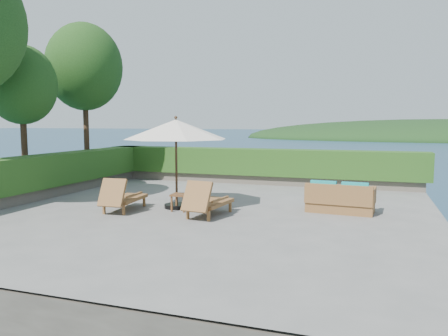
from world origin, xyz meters
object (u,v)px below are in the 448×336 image
(patio_umbrella, at_px, (176,130))
(wicker_loveseat, at_px, (340,200))
(side_table, at_px, (180,197))
(lounge_right, at_px, (207,201))
(lounge_left, at_px, (122,197))

(patio_umbrella, relative_size, wicker_loveseat, 1.81)
(side_table, xyz_separation_m, wicker_loveseat, (4.09, 1.20, -0.05))
(patio_umbrella, distance_m, side_table, 1.83)
(lounge_right, height_order, side_table, lounge_right)
(wicker_loveseat, bearing_deg, side_table, -159.22)
(lounge_right, xyz_separation_m, side_table, (-0.94, 0.43, -0.02))
(patio_umbrella, height_order, side_table, patio_umbrella)
(lounge_right, relative_size, side_table, 3.71)
(lounge_right, bearing_deg, patio_umbrella, 153.53)
(patio_umbrella, distance_m, lounge_left, 2.31)
(lounge_left, relative_size, side_table, 3.56)
(lounge_right, bearing_deg, side_table, 162.11)
(side_table, relative_size, wicker_loveseat, 0.26)
(lounge_left, distance_m, side_table, 1.55)
(wicker_loveseat, bearing_deg, patio_umbrella, -164.61)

